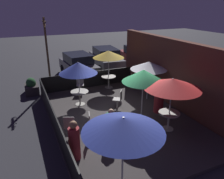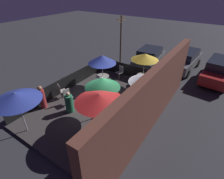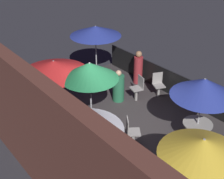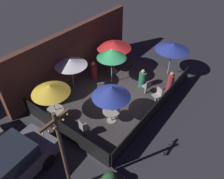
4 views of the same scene
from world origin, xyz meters
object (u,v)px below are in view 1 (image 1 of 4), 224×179
at_px(dining_table_0, 109,79).
at_px(patron_1, 159,101).
at_px(patio_umbrella_4, 143,76).
at_px(patio_chair_3, 70,126).
at_px(patron_0, 74,142).
at_px(planter_box, 31,87).
at_px(patio_chair_0, 80,84).
at_px(patio_umbrella_1, 78,68).
at_px(parked_car_1, 106,58).
at_px(dining_table_2, 169,116).
at_px(patio_chair_1, 119,99).
at_px(parked_car_0, 78,65).
at_px(patio_umbrella_2, 172,84).
at_px(patron_2, 111,126).
at_px(patio_chair_2, 93,124).
at_px(patio_umbrella_5, 123,125).
at_px(patio_umbrella_0, 108,54).
at_px(parked_car_2, 138,56).
at_px(light_post, 47,49).
at_px(dining_table_1, 80,94).

xyz_separation_m(dining_table_0, patron_1, (3.90, 0.86, -0.02)).
xyz_separation_m(patio_umbrella_4, patio_chair_3, (0.05, -3.13, -1.52)).
distance_m(patron_0, planter_box, 6.83).
relative_size(patio_chair_0, planter_box, 0.90).
xyz_separation_m(patio_umbrella_1, parked_car_1, (-6.09, 3.91, -1.18)).
height_order(dining_table_2, patron_1, patron_1).
bearing_deg(patio_chair_1, parked_car_0, -51.26).
distance_m(patio_chair_0, planter_box, 2.85).
relative_size(patio_umbrella_4, patio_chair_3, 2.47).
distance_m(dining_table_0, dining_table_2, 5.33).
bearing_deg(patio_umbrella_1, dining_table_0, 125.91).
relative_size(patio_umbrella_2, patron_2, 1.76).
height_order(dining_table_2, patio_chair_0, patio_chair_0).
xyz_separation_m(patio_chair_2, patron_2, (0.44, 0.56, 0.01)).
bearing_deg(patio_umbrella_5, dining_table_0, 159.68).
xyz_separation_m(dining_table_2, planter_box, (-6.51, -4.65, -0.31)).
xyz_separation_m(patio_umbrella_2, parked_car_0, (-8.56, -1.28, -1.23)).
bearing_deg(dining_table_0, patio_chair_2, -29.60).
bearing_deg(patio_umbrella_0, patio_umbrella_5, -20.32).
bearing_deg(patio_chair_2, parked_car_2, 65.37).
height_order(patio_umbrella_5, parked_car_2, patio_umbrella_5).
distance_m(patio_chair_3, patron_1, 4.28).
distance_m(patron_1, light_post, 7.37).
bearing_deg(dining_table_1, patron_1, 53.92).
height_order(dining_table_1, patron_0, patron_0).
relative_size(patio_umbrella_0, dining_table_2, 2.68).
distance_m(patron_0, parked_car_2, 12.24).
height_order(patron_1, parked_car_2, parked_car_2).
xyz_separation_m(patio_chair_0, planter_box, (-1.30, -2.53, -0.25)).
bearing_deg(patio_umbrella_4, patio_chair_1, -165.38).
xyz_separation_m(patio_chair_3, patron_2, (0.69, 1.38, 0.03)).
distance_m(patio_umbrella_1, patron_2, 3.65).
height_order(patio_umbrella_5, light_post, light_post).
bearing_deg(dining_table_0, patio_umbrella_2, 3.55).
height_order(patio_umbrella_1, dining_table_2, patio_umbrella_1).
height_order(dining_table_2, light_post, light_post).
xyz_separation_m(patio_chair_0, parked_car_0, (-3.35, 0.84, 0.20)).
relative_size(dining_table_0, planter_box, 0.82).
height_order(patio_umbrella_0, patio_umbrella_4, patio_umbrella_4).
bearing_deg(patio_chair_0, patio_chair_2, 6.72).
relative_size(patio_umbrella_4, patron_1, 1.86).
height_order(patio_umbrella_0, planter_box, patio_umbrella_0).
distance_m(patio_umbrella_4, parked_car_1, 9.02).
relative_size(dining_table_2, parked_car_2, 0.18).
bearing_deg(patio_umbrella_1, patio_chair_1, 53.93).
bearing_deg(patio_umbrella_0, patio_chair_0, -86.61).
relative_size(patio_umbrella_1, parked_car_2, 0.47).
height_order(patio_chair_1, parked_car_2, parked_car_2).
bearing_deg(patio_chair_2, parked_car_1, 79.32).
distance_m(dining_table_0, parked_car_0, 3.38).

